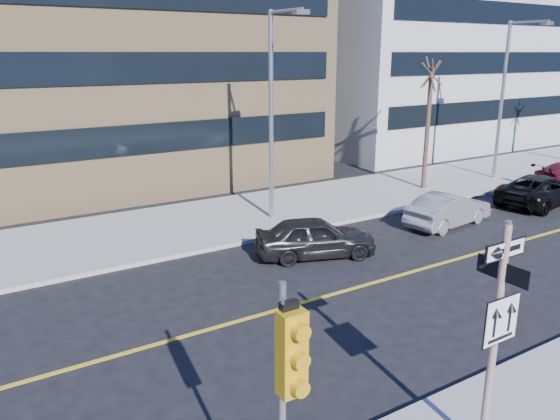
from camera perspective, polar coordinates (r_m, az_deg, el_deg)
ground at (r=12.09m, az=10.45°, el=-17.40°), size 120.00×120.00×0.00m
far_sidewalk at (r=32.26m, az=19.96°, el=3.45°), size 66.00×6.00×0.15m
road_centerline at (r=23.08m, az=26.10°, el=-2.23°), size 40.00×0.14×0.01m
sign_pole at (r=9.46m, az=21.67°, el=-11.39°), size 0.92×0.92×4.06m
traffic_signal at (r=6.59m, az=1.02°, el=-16.99°), size 0.32×0.45×4.00m
parked_car_a at (r=18.29m, az=3.71°, el=-2.84°), size 2.91×4.35×1.38m
parked_car_b at (r=22.52m, az=17.18°, el=0.04°), size 1.87×4.14×1.32m
parked_car_c at (r=27.22m, az=25.56°, el=1.92°), size 2.93×5.15×1.36m
streetlight_a at (r=21.22m, az=-0.61°, el=11.09°), size 0.55×2.25×8.00m
streetlight_b at (r=30.90m, az=22.63°, el=11.47°), size 0.55×2.25×8.00m
street_tree_west at (r=27.33m, az=15.53°, el=13.27°), size 1.80×1.80×6.35m
building_brick at (r=33.60m, az=-17.40°, el=19.51°), size 18.00×18.00×18.00m
building_grey_mid at (r=44.06m, az=13.32°, el=16.88°), size 20.00×16.00×15.00m
building_grey_far at (r=62.31m, az=25.64°, el=15.90°), size 18.00×18.00×16.00m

